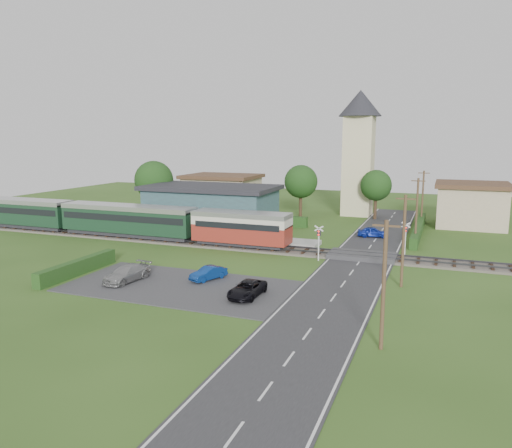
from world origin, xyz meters
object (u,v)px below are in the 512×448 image
(car_park_silver, at_px, (127,273))
(house_east, at_px, (471,204))
(pedestrian_far, at_px, (139,222))
(crossing_signal_far, at_px, (406,234))
(car_on_road, at_px, (373,232))
(church_tower, at_px, (359,144))
(pedestrian_near, at_px, (241,228))
(house_west, at_px, (222,192))
(station_building, at_px, (211,207))
(train, at_px, (105,217))
(car_park_blue, at_px, (208,273))
(car_park_dark, at_px, (247,289))
(crossing_signal_near, at_px, (319,238))
(equipment_hut, at_px, (129,217))

(car_park_silver, bearing_deg, house_east, 62.53)
(house_east, xyz_separation_m, pedestrian_far, (-36.58, -18.92, -1.53))
(crossing_signal_far, relative_size, car_on_road, 0.97)
(church_tower, xyz_separation_m, car_on_road, (4.52, -15.78, -9.60))
(crossing_signal_far, bearing_deg, pedestrian_near, 178.44)
(church_tower, relative_size, pedestrian_far, 10.82)
(church_tower, xyz_separation_m, house_west, (-20.00, -3.00, -7.43))
(station_building, height_order, train, station_building)
(station_building, distance_m, car_park_blue, 23.05)
(car_park_dark, bearing_deg, crossing_signal_near, 81.62)
(train, bearing_deg, car_park_silver, -47.65)
(house_east, xyz_separation_m, car_park_dark, (-15.72, -36.55, -2.18))
(equipment_hut, relative_size, car_park_blue, 0.81)
(station_building, xyz_separation_m, train, (-8.99, -8.99, -0.52))
(car_park_dark, height_order, pedestrian_near, pedestrian_near)
(equipment_hut, height_order, train, train)
(pedestrian_near, bearing_deg, station_building, -34.31)
(crossing_signal_far, xyz_separation_m, pedestrian_far, (-30.18, 0.68, -0.88))
(equipment_hut, relative_size, car_on_road, 0.75)
(car_park_dark, bearing_deg, house_east, 68.26)
(pedestrian_far, bearing_deg, equipment_hut, 60.42)
(station_building, distance_m, house_west, 14.87)
(station_building, relative_size, house_west, 1.48)
(house_west, relative_size, crossing_signal_near, 3.30)
(train, bearing_deg, car_park_blue, -31.92)
(house_west, xyz_separation_m, crossing_signal_near, (21.40, -25.41, -0.65))
(church_tower, height_order, crossing_signal_far, church_tower)
(house_east, distance_m, car_park_silver, 44.69)
(car_park_blue, xyz_separation_m, pedestrian_near, (-3.27, 14.59, 0.84))
(car_on_road, bearing_deg, house_west, 51.99)
(house_east, height_order, car_on_road, house_east)
(church_tower, relative_size, house_east, 2.00)
(car_park_silver, bearing_deg, equipment_hut, 132.55)
(equipment_hut, relative_size, house_west, 0.24)
(car_park_silver, distance_m, pedestrian_near, 17.41)
(equipment_hut, height_order, car_park_blue, equipment_hut)
(station_building, xyz_separation_m, car_park_dark, (14.28, -23.54, -2.07))
(station_building, height_order, pedestrian_far, station_building)
(crossing_signal_near, xyz_separation_m, pedestrian_near, (-9.82, 5.26, -0.70))
(train, relative_size, crossing_signal_near, 13.18)
(house_east, height_order, crossing_signal_far, house_east)
(equipment_hut, relative_size, car_park_silver, 0.60)
(station_building, xyz_separation_m, crossing_signal_far, (23.60, -6.60, -0.55))
(crossing_signal_near, bearing_deg, crossing_signal_far, 33.69)
(house_west, bearing_deg, pedestrian_near, -60.11)
(house_east, bearing_deg, pedestrian_far, -152.65)
(train, relative_size, house_east, 4.91)
(pedestrian_near, bearing_deg, house_east, -132.05)
(house_west, xyz_separation_m, car_park_silver, (9.10, -37.36, -2.09))
(equipment_hut, bearing_deg, house_east, 26.32)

